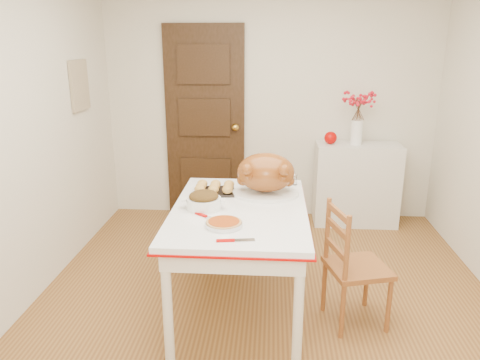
# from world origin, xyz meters

# --- Properties ---
(floor) EXTENTS (3.50, 4.00, 0.00)m
(floor) POSITION_xyz_m (0.00, 0.00, 0.00)
(floor) COLOR brown
(floor) RESTS_ON ground
(wall_back) EXTENTS (3.50, 0.00, 2.50)m
(wall_back) POSITION_xyz_m (0.00, 2.00, 1.25)
(wall_back) COLOR beige
(wall_back) RESTS_ON ground
(wall_front) EXTENTS (3.50, 0.00, 2.50)m
(wall_front) POSITION_xyz_m (0.00, -2.00, 1.25)
(wall_front) COLOR beige
(wall_front) RESTS_ON ground
(wall_left) EXTENTS (0.00, 4.00, 2.50)m
(wall_left) POSITION_xyz_m (-1.75, 0.00, 1.25)
(wall_left) COLOR beige
(wall_left) RESTS_ON ground
(door_back) EXTENTS (0.85, 0.06, 2.06)m
(door_back) POSITION_xyz_m (-0.70, 1.97, 1.03)
(door_back) COLOR #352012
(door_back) RESTS_ON ground
(photo_board) EXTENTS (0.03, 0.35, 0.45)m
(photo_board) POSITION_xyz_m (-1.73, 1.20, 1.50)
(photo_board) COLOR tan
(photo_board) RESTS_ON ground
(sideboard) EXTENTS (0.86, 0.38, 0.86)m
(sideboard) POSITION_xyz_m (0.92, 1.78, 0.43)
(sideboard) COLOR silver
(sideboard) RESTS_ON floor
(kitchen_table) EXTENTS (0.92, 1.35, 0.81)m
(kitchen_table) POSITION_xyz_m (-0.19, -0.01, 0.40)
(kitchen_table) COLOR white
(kitchen_table) RESTS_ON floor
(chair_oak) EXTENTS (0.47, 0.47, 0.87)m
(chair_oak) POSITION_xyz_m (0.62, -0.06, 0.43)
(chair_oak) COLOR brown
(chair_oak) RESTS_ON floor
(berry_vase) EXTENTS (0.27, 0.27, 0.52)m
(berry_vase) POSITION_xyz_m (0.89, 1.78, 1.12)
(berry_vase) COLOR white
(berry_vase) RESTS_ON sideboard
(apple) EXTENTS (0.13, 0.13, 0.13)m
(apple) POSITION_xyz_m (0.63, 1.78, 0.93)
(apple) COLOR #AF0200
(apple) RESTS_ON sideboard
(turkey_platter) EXTENTS (0.49, 0.39, 0.31)m
(turkey_platter) POSITION_xyz_m (-0.02, 0.27, 0.96)
(turkey_platter) COLOR brown
(turkey_platter) RESTS_ON kitchen_table
(pumpkin_pie) EXTENTS (0.29, 0.29, 0.05)m
(pumpkin_pie) POSITION_xyz_m (-0.26, -0.34, 0.83)
(pumpkin_pie) COLOR #A03C0F
(pumpkin_pie) RESTS_ON kitchen_table
(stuffing_dish) EXTENTS (0.31, 0.25, 0.11)m
(stuffing_dish) POSITION_xyz_m (-0.42, -0.04, 0.86)
(stuffing_dish) COLOR #523813
(stuffing_dish) RESTS_ON kitchen_table
(rolls_tray) EXTENTS (0.31, 0.26, 0.08)m
(rolls_tray) POSITION_xyz_m (-0.39, 0.29, 0.85)
(rolls_tray) COLOR #C0903B
(rolls_tray) RESTS_ON kitchen_table
(pie_server) EXTENTS (0.23, 0.10, 0.01)m
(pie_server) POSITION_xyz_m (-0.17, -0.55, 0.81)
(pie_server) COLOR silver
(pie_server) RESTS_ON kitchen_table
(carving_knife) EXTENTS (0.26, 0.22, 0.01)m
(carving_knife) POSITION_xyz_m (-0.36, -0.23, 0.81)
(carving_knife) COLOR silver
(carving_knife) RESTS_ON kitchen_table
(drinking_glass) EXTENTS (0.08, 0.08, 0.10)m
(drinking_glass) POSITION_xyz_m (-0.15, 0.54, 0.86)
(drinking_glass) COLOR white
(drinking_glass) RESTS_ON kitchen_table
(shaker_pair) EXTENTS (0.10, 0.06, 0.10)m
(shaker_pair) POSITION_xyz_m (0.18, 0.53, 0.86)
(shaker_pair) COLOR white
(shaker_pair) RESTS_ON kitchen_table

